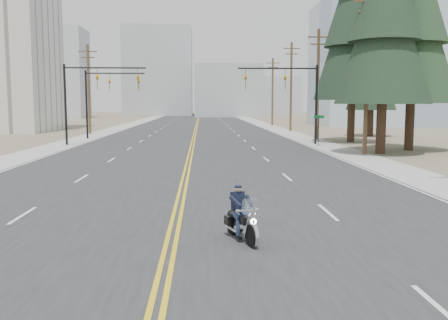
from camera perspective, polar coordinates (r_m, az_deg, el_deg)
name	(u,v)px	position (r m, az deg, el deg)	size (l,w,h in m)	color
ground_plane	(170,250)	(12.68, -6.22, -10.20)	(400.00, 400.00, 0.00)	#776D56
road	(197,126)	(82.21, -3.15, 3.94)	(20.00, 200.00, 0.01)	#303033
sidewalk_left	(126,126)	(83.12, -11.12, 3.86)	(3.00, 200.00, 0.01)	#A5A5A0
sidewalk_right	(266,125)	(82.89, 4.84, 3.95)	(3.00, 200.00, 0.01)	#A5A5A0
traffic_mast_left	(88,88)	(45.21, -15.23, 7.91)	(7.10, 0.26, 7.00)	black
traffic_mast_right	(294,89)	(44.89, 7.98, 8.09)	(7.10, 0.26, 7.00)	black
traffic_mast_far	(103,91)	(53.11, -13.69, 7.64)	(6.10, 0.26, 7.00)	black
street_sign	(319,125)	(43.33, 10.78, 3.95)	(0.90, 0.06, 2.62)	black
utility_pole_b	(367,70)	(37.09, 16.04, 9.87)	(2.20, 0.30, 11.50)	brown
utility_pole_c	(318,82)	(51.51, 10.66, 8.71)	(2.20, 0.30, 11.00)	brown
utility_pole_d	(291,85)	(66.21, 7.67, 8.46)	(2.20, 0.30, 11.50)	brown
utility_pole_e	(273,91)	(82.98, 5.57, 7.90)	(2.20, 0.30, 11.00)	brown
utility_pole_left	(89,88)	(61.60, -15.21, 7.97)	(2.20, 0.30, 10.50)	brown
glass_building	(390,65)	(88.08, 18.47, 10.30)	(24.00, 16.00, 20.00)	#9EB5CC
haze_bldg_a	(57,74)	(132.27, -18.54, 9.34)	(14.00, 12.00, 22.00)	#B7BCC6
haze_bldg_b	(228,91)	(137.35, 0.42, 7.89)	(18.00, 14.00, 14.00)	#ADB2B7
haze_bldg_c	(361,81)	(128.37, 15.37, 8.65)	(16.00, 12.00, 18.00)	#B7BCC6
haze_bldg_d	(159,72)	(152.95, -7.50, 9.94)	(20.00, 15.00, 26.00)	#ADB2B7
haze_bldg_e	(276,96)	(163.93, 5.95, 7.28)	(14.00, 14.00, 12.00)	#B7BCC6
haze_bldg_f	(18,88)	(150.99, -22.46, 7.65)	(12.00, 12.00, 16.00)	#ADB2B7
motorcyclist	(242,214)	(13.23, 2.04, -6.15)	(0.81, 1.89, 1.48)	black
conifer_near	(385,8)	(38.38, 17.95, 16.21)	(6.79, 6.79, 17.98)	#382619
conifer_mid	(414,12)	(41.91, 20.91, 15.48)	(6.85, 6.85, 18.27)	#382619
conifer_tall	(354,18)	(49.19, 14.63, 15.39)	(7.16, 7.16, 19.89)	#382619
conifer_far	(372,60)	(58.03, 16.58, 10.93)	(5.46, 5.46, 14.63)	#382619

